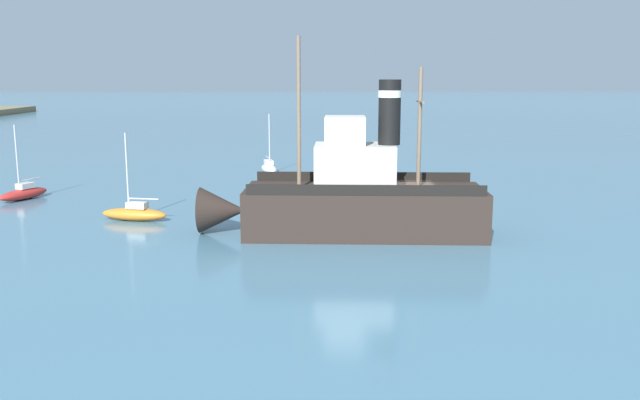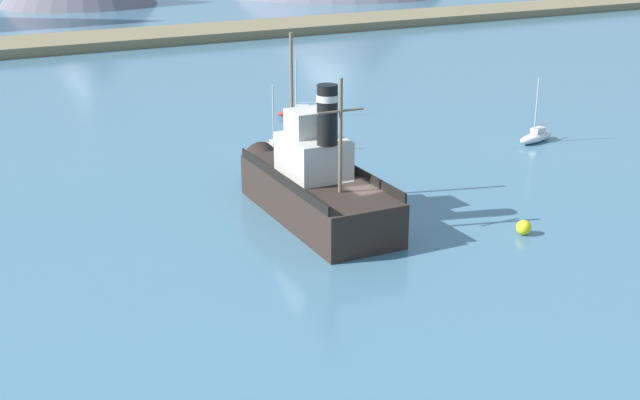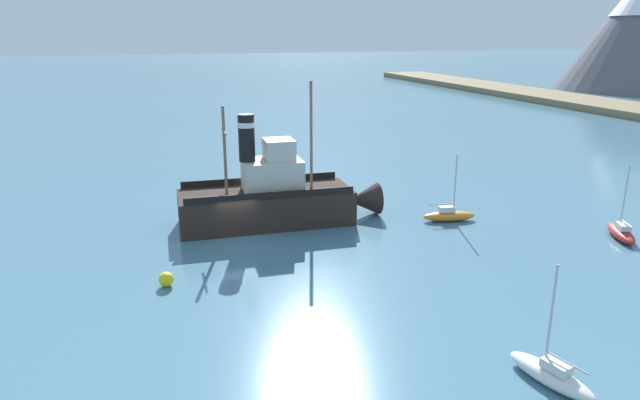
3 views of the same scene
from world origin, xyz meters
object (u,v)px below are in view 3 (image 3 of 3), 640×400
mooring_buoy (166,279)px  sailboat_white (551,374)px  sailboat_red (621,232)px  old_tugboat (275,198)px  sailboat_orange (449,215)px

mooring_buoy → sailboat_white: bearing=44.3°
sailboat_red → mooring_buoy: 28.98m
old_tugboat → mooring_buoy: size_ratio=18.00×
old_tugboat → sailboat_white: 22.81m
old_tugboat → sailboat_orange: (3.59, 11.93, -1.40)m
old_tugboat → sailboat_orange: 12.54m
old_tugboat → sailboat_red: size_ratio=2.97×
sailboat_red → sailboat_orange: size_ratio=1.00×
old_tugboat → sailboat_orange: old_tugboat is taller
sailboat_red → mooring_buoy: (-2.02, -28.91, -0.02)m
old_tugboat → sailboat_white: size_ratio=2.97×
sailboat_white → sailboat_red: bearing=127.3°
old_tugboat → sailboat_white: (22.13, 5.35, -1.40)m
sailboat_red → sailboat_orange: bearing=-127.3°
sailboat_white → mooring_buoy: bearing=-135.7°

